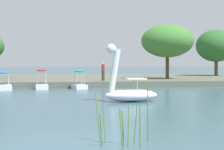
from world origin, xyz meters
TOP-DOWN VIEW (x-y plane):
  - ground_plane at (0.00, 0.00)m, footprint 432.51×432.51m
  - shore_bank_far at (0.00, 34.40)m, footprint 152.30×23.58m
  - swan_boat at (3.73, 10.73)m, footprint 2.94×1.39m
  - pedal_boat_teal at (1.77, 21.54)m, footprint 1.27×1.88m
  - pedal_boat_red at (-1.20, 21.38)m, footprint 1.09×1.81m
  - pedal_boat_blue at (-4.06, 21.14)m, footprint 1.38×1.96m
  - tree_sapling_by_fence at (19.73, 36.17)m, footprint 6.12×6.52m
  - tree_broadleaf_right at (10.91, 27.64)m, footprint 6.58×6.59m
  - person_on_path at (4.13, 24.83)m, footprint 0.31×0.31m
  - reed_clump_foreground at (1.45, -0.11)m, footprint 1.40×1.09m

SIDE VIEW (x-z plane):
  - ground_plane at x=0.00m, z-range 0.00..0.00m
  - shore_bank_far at x=0.00m, z-range 0.00..0.51m
  - pedal_boat_blue at x=-4.06m, z-range -0.32..1.12m
  - pedal_boat_red at x=-1.20m, z-range -0.38..1.24m
  - pedal_boat_teal at x=1.77m, z-range -0.32..1.20m
  - reed_clump_foreground at x=1.45m, z-range -0.18..1.28m
  - swan_boat at x=3.73m, z-range -0.95..2.16m
  - person_on_path at x=4.13m, z-range 0.55..2.19m
  - tree_sapling_by_fence at x=19.73m, z-range 1.36..7.08m
  - tree_broadleaf_right at x=10.91m, z-range 1.56..6.96m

